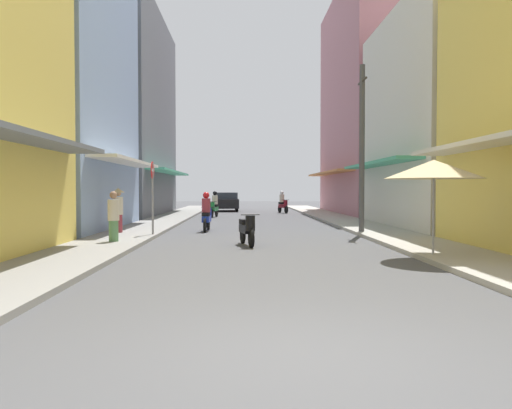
% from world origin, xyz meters
% --- Properties ---
extents(ground_plane, '(98.28, 98.28, 0.00)m').
position_xyz_m(ground_plane, '(0.00, 18.34, 0.00)').
color(ground_plane, '#4C4C4F').
extents(sidewalk_left, '(2.19, 52.67, 0.12)m').
position_xyz_m(sidewalk_left, '(-4.67, 18.34, 0.06)').
color(sidewalk_left, gray).
rests_on(sidewalk_left, ground).
extents(sidewalk_right, '(2.19, 52.67, 0.12)m').
position_xyz_m(sidewalk_right, '(4.67, 18.34, 0.06)').
color(sidewalk_right, '#ADA89E').
rests_on(sidewalk_right, ground).
extents(building_left_mid, '(7.05, 9.18, 14.66)m').
position_xyz_m(building_left_mid, '(-8.76, 16.02, 7.32)').
color(building_left_mid, '#8CA5CC').
rests_on(building_left_mid, ground).
extents(building_left_far, '(7.05, 13.45, 12.87)m').
position_xyz_m(building_left_far, '(-8.76, 28.18, 6.43)').
color(building_left_far, slate).
rests_on(building_left_far, ground).
extents(building_right_mid, '(7.05, 9.95, 9.33)m').
position_xyz_m(building_right_mid, '(8.76, 17.07, 4.66)').
color(building_right_mid, silver).
rests_on(building_right_mid, ground).
extents(building_right_far, '(7.05, 13.78, 15.04)m').
position_xyz_m(building_right_far, '(8.76, 29.77, 7.51)').
color(building_right_far, '#B7727F').
rests_on(building_right_far, ground).
extents(motorbike_blue, '(0.55, 1.81, 1.58)m').
position_xyz_m(motorbike_blue, '(-2.04, 15.47, 0.70)').
color(motorbike_blue, black).
rests_on(motorbike_blue, ground).
extents(motorbike_black, '(0.61, 1.79, 0.96)m').
position_xyz_m(motorbike_black, '(-0.47, 10.15, 0.50)').
color(motorbike_black, black).
rests_on(motorbike_black, ground).
extents(motorbike_green, '(0.60, 1.80, 1.58)m').
position_xyz_m(motorbike_green, '(-2.31, 25.96, 0.70)').
color(motorbike_green, black).
rests_on(motorbike_green, ground).
extents(motorbike_maroon, '(0.72, 1.75, 1.58)m').
position_xyz_m(motorbike_maroon, '(2.28, 31.35, 0.70)').
color(motorbike_maroon, black).
rests_on(motorbike_maroon, ground).
extents(parked_car, '(1.93, 4.17, 1.45)m').
position_xyz_m(parked_car, '(-1.81, 34.79, 0.74)').
color(parked_car, black).
rests_on(parked_car, ground).
extents(pedestrian_foreground, '(0.34, 0.34, 1.62)m').
position_xyz_m(pedestrian_foreground, '(-4.47, 10.38, 0.81)').
color(pedestrian_foreground, '#598C59').
rests_on(pedestrian_foreground, ground).
extents(pedestrian_crossing, '(0.44, 0.44, 1.73)m').
position_xyz_m(pedestrian_crossing, '(-5.09, 13.57, 0.97)').
color(pedestrian_crossing, '#99333F').
rests_on(pedestrian_crossing, ground).
extents(vendor_umbrella, '(2.34, 2.34, 2.39)m').
position_xyz_m(vendor_umbrella, '(3.98, 7.09, 2.16)').
color(vendor_umbrella, '#99999E').
rests_on(vendor_umbrella, ground).
extents(utility_pole, '(0.20, 1.20, 6.28)m').
position_xyz_m(utility_pole, '(3.82, 13.84, 3.21)').
color(utility_pole, '#4C4C4F').
rests_on(utility_pole, ground).
extents(street_sign_no_entry, '(0.07, 0.60, 2.65)m').
position_xyz_m(street_sign_no_entry, '(-3.72, 12.82, 1.72)').
color(street_sign_no_entry, gray).
rests_on(street_sign_no_entry, ground).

